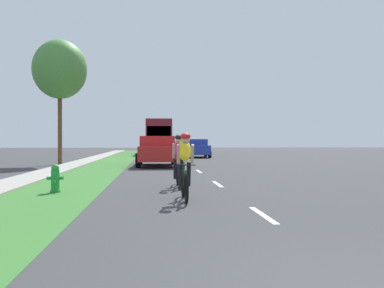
{
  "coord_description": "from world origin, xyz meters",
  "views": [
    {
      "loc": [
        -2.05,
        -3.32,
        1.4
      ],
      "look_at": [
        -0.26,
        16.18,
        1.24
      ],
      "focal_mm": 39.19,
      "sensor_mm": 36.0,
      "label": 1
    }
  ],
  "objects_px": {
    "cyclist_trailing": "(178,160)",
    "cyclist_lead": "(185,166)",
    "pickup_red": "(157,151)",
    "fire_hydrant_green": "(55,179)",
    "street_tree_near": "(60,70)",
    "bus_maroon": "(158,135)",
    "sedan_blue": "(197,148)"
  },
  "relations": [
    {
      "from": "cyclist_trailing",
      "to": "sedan_blue",
      "type": "distance_m",
      "value": 22.45
    },
    {
      "from": "cyclist_trailing",
      "to": "sedan_blue",
      "type": "relative_size",
      "value": 0.4
    },
    {
      "from": "fire_hydrant_green",
      "to": "street_tree_near",
      "type": "xyz_separation_m",
      "value": [
        -2.8,
        13.43,
        5.16
      ]
    },
    {
      "from": "cyclist_trailing",
      "to": "street_tree_near",
      "type": "height_order",
      "value": "street_tree_near"
    },
    {
      "from": "pickup_red",
      "to": "cyclist_trailing",
      "type": "bearing_deg",
      "value": -86.86
    },
    {
      "from": "cyclist_trailing",
      "to": "street_tree_near",
      "type": "bearing_deg",
      "value": 116.74
    },
    {
      "from": "cyclist_lead",
      "to": "bus_maroon",
      "type": "bearing_deg",
      "value": 90.37
    },
    {
      "from": "cyclist_lead",
      "to": "pickup_red",
      "type": "bearing_deg",
      "value": 92.31
    },
    {
      "from": "fire_hydrant_green",
      "to": "street_tree_near",
      "type": "relative_size",
      "value": 0.11
    },
    {
      "from": "pickup_red",
      "to": "bus_maroon",
      "type": "bearing_deg",
      "value": 89.2
    },
    {
      "from": "cyclist_trailing",
      "to": "pickup_red",
      "type": "relative_size",
      "value": 0.34
    },
    {
      "from": "pickup_red",
      "to": "bus_maroon",
      "type": "height_order",
      "value": "bus_maroon"
    },
    {
      "from": "sedan_blue",
      "to": "street_tree_near",
      "type": "height_order",
      "value": "street_tree_near"
    },
    {
      "from": "cyclist_trailing",
      "to": "cyclist_lead",
      "type": "bearing_deg",
      "value": -90.59
    },
    {
      "from": "cyclist_lead",
      "to": "sedan_blue",
      "type": "relative_size",
      "value": 0.4
    },
    {
      "from": "cyclist_trailing",
      "to": "pickup_red",
      "type": "bearing_deg",
      "value": 93.14
    },
    {
      "from": "sedan_blue",
      "to": "street_tree_near",
      "type": "xyz_separation_m",
      "value": [
        -9.09,
        -9.96,
        4.76
      ]
    },
    {
      "from": "cyclist_lead",
      "to": "sedan_blue",
      "type": "bearing_deg",
      "value": 83.39
    },
    {
      "from": "cyclist_trailing",
      "to": "pickup_red",
      "type": "height_order",
      "value": "pickup_red"
    },
    {
      "from": "fire_hydrant_green",
      "to": "pickup_red",
      "type": "xyz_separation_m",
      "value": [
        2.83,
        11.48,
        0.46
      ]
    },
    {
      "from": "cyclist_trailing",
      "to": "bus_maroon",
      "type": "distance_m",
      "value": 32.45
    },
    {
      "from": "cyclist_lead",
      "to": "street_tree_near",
      "type": "xyz_separation_m",
      "value": [
        -6.17,
        15.26,
        4.72
      ]
    },
    {
      "from": "cyclist_lead",
      "to": "fire_hydrant_green",
      "type": "bearing_deg",
      "value": 151.48
    },
    {
      "from": "cyclist_trailing",
      "to": "pickup_red",
      "type": "xyz_separation_m",
      "value": [
        -0.57,
        10.35,
        0.02
      ]
    },
    {
      "from": "cyclist_lead",
      "to": "street_tree_near",
      "type": "relative_size",
      "value": 0.24
    },
    {
      "from": "sedan_blue",
      "to": "bus_maroon",
      "type": "relative_size",
      "value": 0.37
    },
    {
      "from": "bus_maroon",
      "to": "pickup_red",
      "type": "bearing_deg",
      "value": -90.8
    },
    {
      "from": "fire_hydrant_green",
      "to": "cyclist_trailing",
      "type": "height_order",
      "value": "cyclist_trailing"
    },
    {
      "from": "cyclist_trailing",
      "to": "street_tree_near",
      "type": "xyz_separation_m",
      "value": [
        -6.2,
        12.3,
        4.72
      ]
    },
    {
      "from": "bus_maroon",
      "to": "cyclist_lead",
      "type": "bearing_deg",
      "value": -89.63
    },
    {
      "from": "fire_hydrant_green",
      "to": "cyclist_trailing",
      "type": "xyz_separation_m",
      "value": [
        3.4,
        1.13,
        0.44
      ]
    },
    {
      "from": "fire_hydrant_green",
      "to": "bus_maroon",
      "type": "xyz_separation_m",
      "value": [
        3.14,
        33.56,
        1.61
      ]
    }
  ]
}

